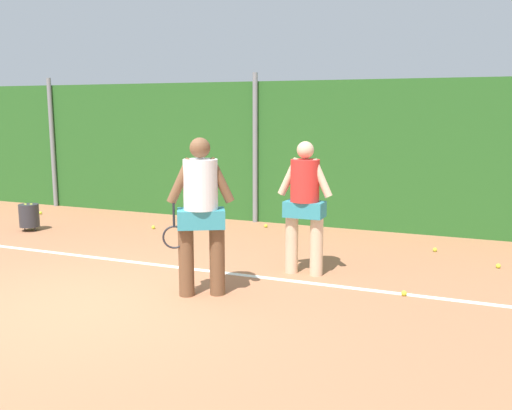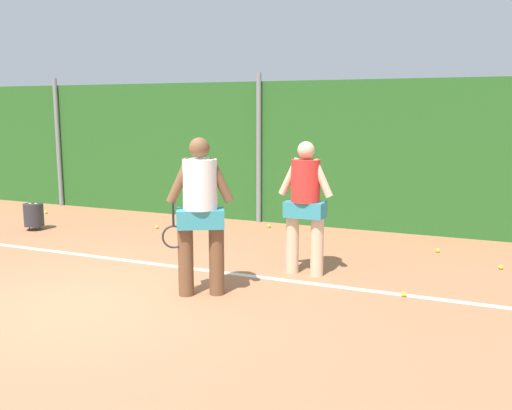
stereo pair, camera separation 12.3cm
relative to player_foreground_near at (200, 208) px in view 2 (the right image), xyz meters
The scene contains 14 objects.
ground_plane 1.71m from the player_foreground_near, 146.60° to the left, with size 26.93×26.93×0.00m, color #B2704C.
hedge_fence_backdrop 4.75m from the player_foreground_near, 103.47° to the left, with size 17.50×0.25×2.78m, color #286023.
fence_post_left 7.59m from the player_foreground_near, 144.22° to the left, with size 0.10×0.10×2.94m, color gray.
fence_post_center 4.59m from the player_foreground_near, 103.98° to the left, with size 0.10×0.10×2.94m, color gray.
court_baseline_paint 1.81m from the player_foreground_near, 139.45° to the left, with size 12.79×0.10×0.01m, color white.
player_foreground_near is the anchor object (origin of this frame).
player_midcourt 1.60m from the player_foreground_near, 56.35° to the left, with size 0.77×0.39×1.82m.
ball_hopper 5.20m from the player_foreground_near, 156.10° to the left, with size 0.36×0.36×0.51m.
tennis_ball_0 2.68m from the player_foreground_near, 21.08° to the left, with size 0.07×0.07×0.07m, color #CCDB33.
tennis_ball_1 4.20m from the player_foreground_near, 100.01° to the left, with size 0.07×0.07×0.07m, color #CCDB33.
tennis_ball_5 4.23m from the player_foreground_near, 53.07° to the left, with size 0.07×0.07×0.07m, color #CCDB33.
tennis_ball_6 6.75m from the player_foreground_near, 148.86° to the left, with size 0.07×0.07×0.07m, color #CCDB33.
tennis_ball_7 4.19m from the player_foreground_near, 130.62° to the left, with size 0.07×0.07×0.07m, color #CCDB33.
tennis_ball_8 4.42m from the player_foreground_near, 37.91° to the left, with size 0.07×0.07×0.07m, color #CCDB33.
Camera 2 is at (4.33, -4.97, 2.25)m, focal length 39.66 mm.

